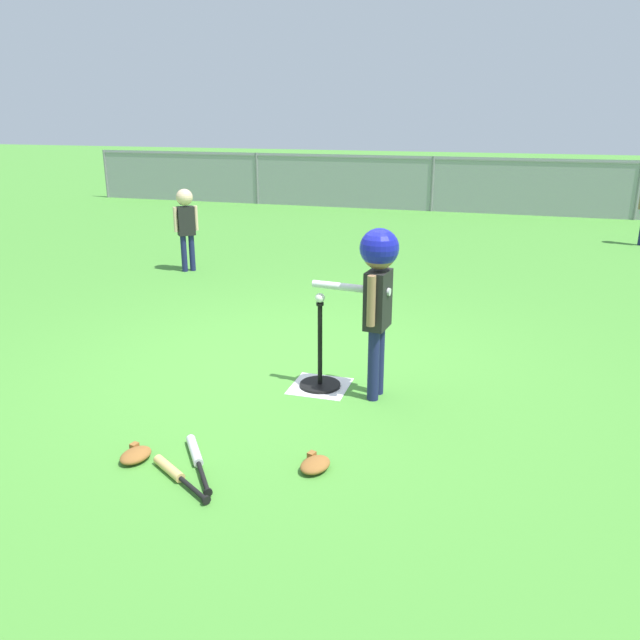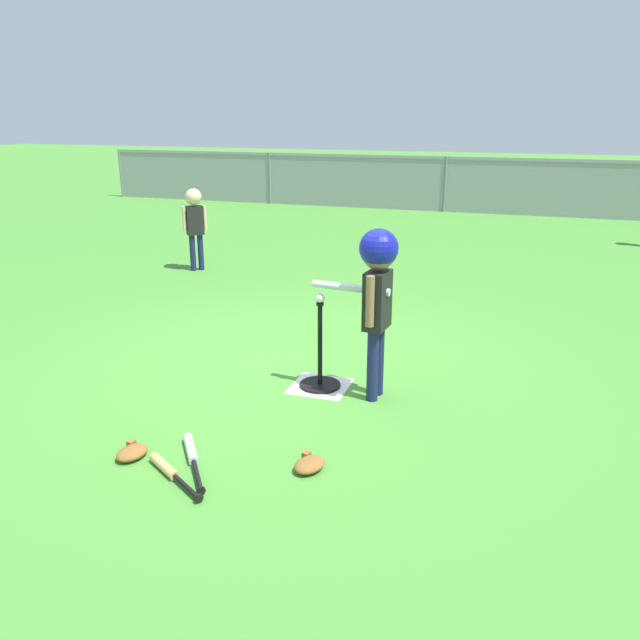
{
  "view_description": "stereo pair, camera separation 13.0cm",
  "coord_description": "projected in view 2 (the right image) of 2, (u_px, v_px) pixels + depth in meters",
  "views": [
    {
      "loc": [
        1.68,
        -4.72,
        2.07
      ],
      "look_at": [
        0.35,
        -0.29,
        0.55
      ],
      "focal_mm": 36.0,
      "sensor_mm": 36.0,
      "label": 1
    },
    {
      "loc": [
        1.81,
        -4.68,
        2.07
      ],
      "look_at": [
        0.35,
        -0.29,
        0.55
      ],
      "focal_mm": 36.0,
      "sensor_mm": 36.0,
      "label": 2
    }
  ],
  "objects": [
    {
      "name": "glove_near_bats",
      "position": [
        132.0,
        452.0,
        4.0
      ],
      "size": [
        0.2,
        0.25,
        0.07
      ],
      "color": "brown",
      "rests_on": "ground_plane"
    },
    {
      "name": "glove_by_plate",
      "position": [
        309.0,
        464.0,
        3.86
      ],
      "size": [
        0.22,
        0.26,
        0.07
      ],
      "color": "brown",
      "rests_on": "ground_plane"
    },
    {
      "name": "home_plate",
      "position": [
        320.0,
        386.0,
        5.04
      ],
      "size": [
        0.44,
        0.44,
        0.01
      ],
      "primitive_type": "cube",
      "color": "white",
      "rests_on": "ground_plane"
    },
    {
      "name": "spare_bat_silver",
      "position": [
        192.0,
        454.0,
        3.99
      ],
      "size": [
        0.43,
        0.57,
        0.06
      ],
      "color": "silver",
      "rests_on": "ground_plane"
    },
    {
      "name": "outfield_fence",
      "position": [
        445.0,
        182.0,
        13.52
      ],
      "size": [
        16.06,
        0.06,
        1.15
      ],
      "color": "slate",
      "rests_on": "ground_plane"
    },
    {
      "name": "batter_child",
      "position": [
        377.0,
        280.0,
        4.57
      ],
      "size": [
        0.65,
        0.36,
        1.28
      ],
      "color": "#191E4C",
      "rests_on": "ground_plane"
    },
    {
      "name": "ground_plane",
      "position": [
        291.0,
        368.0,
        5.4
      ],
      "size": [
        60.0,
        60.0,
        0.0
      ],
      "primitive_type": "plane",
      "color": "#478C33"
    },
    {
      "name": "baseball_on_tee",
      "position": [
        320.0,
        298.0,
        4.81
      ],
      "size": [
        0.07,
        0.07,
        0.07
      ],
      "primitive_type": "sphere",
      "color": "white",
      "rests_on": "batting_tee"
    },
    {
      "name": "batting_tee",
      "position": [
        320.0,
        374.0,
        5.0
      ],
      "size": [
        0.32,
        0.32,
        0.69
      ],
      "color": "black",
      "rests_on": "ground_plane"
    },
    {
      "name": "fielder_near_right",
      "position": [
        195.0,
        218.0,
        8.48
      ],
      "size": [
        0.26,
        0.24,
        1.09
      ],
      "color": "#191E4C",
      "rests_on": "ground_plane"
    },
    {
      "name": "spare_bat_wood",
      "position": [
        169.0,
        470.0,
        3.81
      ],
      "size": [
        0.52,
        0.36,
        0.06
      ],
      "color": "#DBB266",
      "rests_on": "ground_plane"
    }
  ]
}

